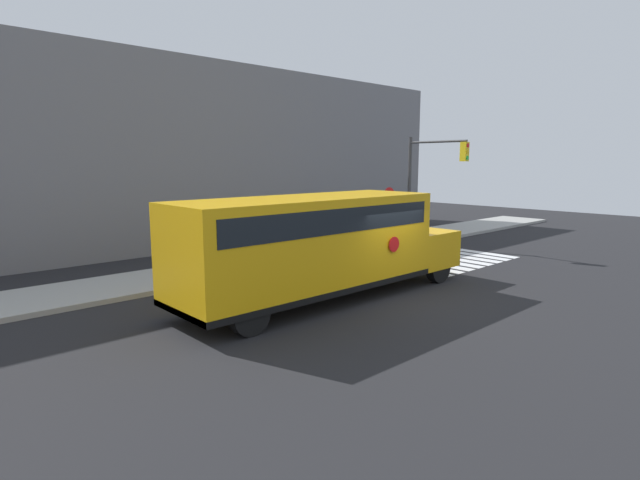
# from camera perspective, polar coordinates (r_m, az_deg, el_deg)

# --- Properties ---
(ground_plane) EXTENTS (60.00, 60.00, 0.00)m
(ground_plane) POSITION_cam_1_polar(r_m,az_deg,el_deg) (14.83, 8.55, -6.51)
(ground_plane) COLOR black
(sidewalk_strip) EXTENTS (44.00, 3.00, 0.15)m
(sidewalk_strip) POSITION_cam_1_polar(r_m,az_deg,el_deg) (19.42, -6.57, -2.55)
(sidewalk_strip) COLOR #9E9E99
(sidewalk_strip) RESTS_ON ground
(building_backdrop) EXTENTS (32.00, 4.00, 8.41)m
(building_backdrop) POSITION_cam_1_polar(r_m,az_deg,el_deg) (24.59, -15.86, 9.27)
(building_backdrop) COLOR slate
(building_backdrop) RESTS_ON ground
(crosswalk_stripes) EXTENTS (5.40, 3.20, 0.01)m
(crosswalk_stripes) POSITION_cam_1_polar(r_m,az_deg,el_deg) (20.76, 14.68, -2.24)
(crosswalk_stripes) COLOR white
(crosswalk_stripes) RESTS_ON ground
(school_bus) EXTENTS (9.69, 2.57, 2.97)m
(school_bus) POSITION_cam_1_polar(r_m,az_deg,el_deg) (14.00, -0.22, -0.19)
(school_bus) COLOR #EAA80F
(school_bus) RESTS_ON ground
(stop_sign) EXTENTS (0.76, 0.10, 2.78)m
(stop_sign) POSITION_cam_1_polar(r_m,az_deg,el_deg) (22.94, 7.83, 3.71)
(stop_sign) COLOR #38383A
(stop_sign) RESTS_ON ground
(traffic_light) EXTENTS (0.28, 3.05, 5.04)m
(traffic_light) POSITION_cam_1_polar(r_m,az_deg,el_deg) (23.05, 12.22, 7.30)
(traffic_light) COLOR #38383A
(traffic_light) RESTS_ON ground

